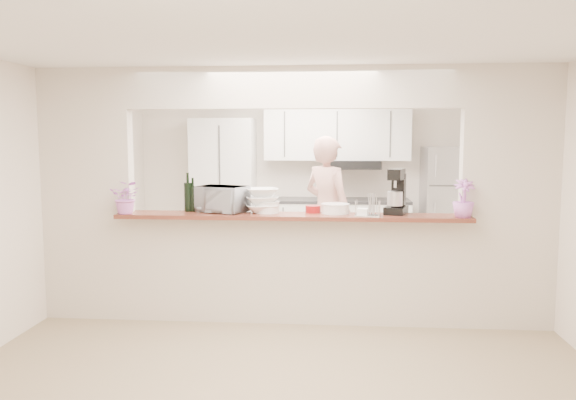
# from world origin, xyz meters

# --- Properties ---
(floor) EXTENTS (6.00, 6.00, 0.00)m
(floor) POSITION_xyz_m (0.00, 0.00, 0.00)
(floor) COLOR tan
(floor) RESTS_ON ground
(tile_overlay) EXTENTS (5.00, 2.90, 0.01)m
(tile_overlay) POSITION_xyz_m (0.00, 1.55, 0.01)
(tile_overlay) COLOR beige
(tile_overlay) RESTS_ON floor
(partition) EXTENTS (5.00, 0.15, 2.50)m
(partition) POSITION_xyz_m (0.00, 0.00, 1.48)
(partition) COLOR beige
(partition) RESTS_ON floor
(bar_counter) EXTENTS (3.40, 0.38, 1.09)m
(bar_counter) POSITION_xyz_m (0.00, -0.00, 0.58)
(bar_counter) COLOR beige
(bar_counter) RESTS_ON floor
(kitchen_cabinets) EXTENTS (3.15, 0.62, 2.25)m
(kitchen_cabinets) POSITION_xyz_m (-0.19, 2.72, 0.97)
(kitchen_cabinets) COLOR white
(kitchen_cabinets) RESTS_ON floor
(refrigerator) EXTENTS (0.75, 0.70, 1.70)m
(refrigerator) POSITION_xyz_m (2.05, 2.65, 0.85)
(refrigerator) COLOR #AAAAAF
(refrigerator) RESTS_ON floor
(flower_left) EXTENTS (0.31, 0.27, 0.32)m
(flower_left) POSITION_xyz_m (-1.60, -0.15, 1.25)
(flower_left) COLOR #EE7ED6
(flower_left) RESTS_ON bar_counter
(wine_bottle_a) EXTENTS (0.08, 0.08, 0.39)m
(wine_bottle_a) POSITION_xyz_m (-1.05, 0.07, 1.24)
(wine_bottle_a) COLOR black
(wine_bottle_a) RESTS_ON bar_counter
(wine_bottle_b) EXTENTS (0.07, 0.07, 0.34)m
(wine_bottle_b) POSITION_xyz_m (-1.00, 0.07, 1.22)
(wine_bottle_b) COLOR black
(wine_bottle_b) RESTS_ON bar_counter
(toaster_oven) EXTENTS (0.55, 0.46, 0.26)m
(toaster_oven) POSITION_xyz_m (-0.70, 0.05, 1.22)
(toaster_oven) COLOR #B2B3B8
(toaster_oven) RESTS_ON bar_counter
(serving_bowls) EXTENTS (0.39, 0.39, 0.24)m
(serving_bowls) POSITION_xyz_m (-0.30, 0.05, 1.21)
(serving_bowls) COLOR white
(serving_bowls) RESTS_ON bar_counter
(plate_stack_a) EXTENTS (0.25, 0.25, 0.11)m
(plate_stack_a) POSITION_xyz_m (-0.25, 0.03, 1.15)
(plate_stack_a) COLOR white
(plate_stack_a) RESTS_ON bar_counter
(plate_stack_b) EXTENTS (0.28, 0.28, 0.10)m
(plate_stack_b) POSITION_xyz_m (0.42, 0.03, 1.14)
(plate_stack_b) COLOR white
(plate_stack_b) RESTS_ON bar_counter
(red_bowl) EXTENTS (0.15, 0.15, 0.07)m
(red_bowl) POSITION_xyz_m (0.20, 0.08, 1.12)
(red_bowl) COLOR maroon
(red_bowl) RESTS_ON bar_counter
(tan_bowl) EXTENTS (0.14, 0.14, 0.06)m
(tan_bowl) POSITION_xyz_m (0.40, 0.02, 1.12)
(tan_bowl) COLOR beige
(tan_bowl) RESTS_ON bar_counter
(utensil_caddy) EXTENTS (0.25, 0.17, 0.22)m
(utensil_caddy) POSITION_xyz_m (0.72, -0.15, 1.18)
(utensil_caddy) COLOR silver
(utensil_caddy) RESTS_ON bar_counter
(stand_mixer) EXTENTS (0.27, 0.34, 0.44)m
(stand_mixer) POSITION_xyz_m (1.01, 0.06, 1.29)
(stand_mixer) COLOR black
(stand_mixer) RESTS_ON bar_counter
(flower_right) EXTENTS (0.22, 0.22, 0.36)m
(flower_right) POSITION_xyz_m (1.60, -0.15, 1.27)
(flower_right) COLOR #B16BC7
(flower_right) RESTS_ON bar_counter
(person) EXTENTS (0.80, 0.77, 1.84)m
(person) POSITION_xyz_m (0.33, 1.41, 0.92)
(person) COLOR tan
(person) RESTS_ON floor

